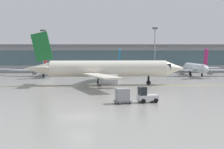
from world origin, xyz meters
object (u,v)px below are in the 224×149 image
Objects in this scene: taxiing_regional_jet at (107,69)px; gate_airplane_2 at (49,68)px; baggage_tug at (146,96)px; cargo_dolly_lead at (122,95)px; gate_airplane_4 at (195,68)px; apron_light_mast_2 at (155,48)px; gate_airplane_3 at (118,68)px; apron_light_mast_1 at (43,49)px.

gate_airplane_2 is at bearing 118.45° from taxiing_regional_jet.
baggage_tug is 3.23m from cargo_dolly_lead.
apron_light_mast_2 is at bearing 31.07° from gate_airplane_4.
gate_airplane_4 reaches higher than baggage_tug.
apron_light_mast_2 is (32.57, 14.78, 5.92)m from gate_airplane_2.
gate_airplane_3 is at bearing 83.95° from gate_airplane_4.
taxiing_regional_jet is (-25.36, -25.79, 0.91)m from gate_airplane_4.
apron_light_mast_1 reaches higher than taxiing_regional_jet.
gate_airplane_3 is 9.84× the size of cargo_dolly_lead.
apron_light_mast_2 is (37.38, 0.06, 0.39)m from apron_light_mast_1.
taxiing_regional_jet is 24.02m from cargo_dolly_lead.
apron_light_mast_1 reaches higher than gate_airplane_3.
apron_light_mast_2 is (10.55, 64.36, 7.38)m from baggage_tug.
gate_airplane_3 and gate_airplane_4 have the same top height.
cargo_dolly_lead is 0.17× the size of apron_light_mast_1.
gate_airplane_2 is 31.33m from taxiing_regional_jet.
gate_airplane_3 is 19.38m from apron_light_mast_2.
gate_airplane_4 is at bearing 54.52° from baggage_tug.
cargo_dolly_lead is at bearing 154.61° from gate_airplane_4.
gate_airplane_4 is 54.76m from cargo_dolly_lead.
taxiing_regional_jet is 44.52m from apron_light_mast_2.
gate_airplane_2 is 54.27m from baggage_tug.
gate_airplane_4 is 52.83m from baggage_tug.
taxiing_regional_jet is 13.65× the size of cargo_dolly_lead.
gate_airplane_3 is 1.56× the size of apron_light_mast_2.
baggage_tug is at bearing -179.08° from gate_airplane_3.
gate_airplane_2 is at bearing 92.74° from gate_airplane_3.
gate_airplane_2 is at bearing 88.67° from gate_airplane_4.
taxiing_regional_jet is at bearing -62.47° from apron_light_mast_1.
baggage_tug reaches higher than cargo_dolly_lead.
baggage_tug is at bearing -160.95° from gate_airplane_2.
taxiing_regional_jet is at bearing 172.12° from gate_airplane_3.
taxiing_regional_jet is at bearing 89.83° from baggage_tug.
baggage_tug is at bearing -80.71° from taxiing_regional_jet.
gate_airplane_2 is 8.34× the size of baggage_tug.
apron_light_mast_1 is (-46.84, 15.43, 5.52)m from gate_airplane_4.
apron_light_mast_1 is 37.38m from apron_light_mast_2.
gate_airplane_2 is at bearing 100.75° from baggage_tug.
baggage_tug is at bearing 157.36° from gate_airplane_4.
taxiing_regional_jet is (16.68, -26.50, 0.91)m from gate_airplane_2.
apron_light_mast_1 is (-21.48, 41.22, 4.62)m from taxiing_regional_jet.
gate_airplane_4 is at bearing 41.74° from taxiing_regional_jet.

